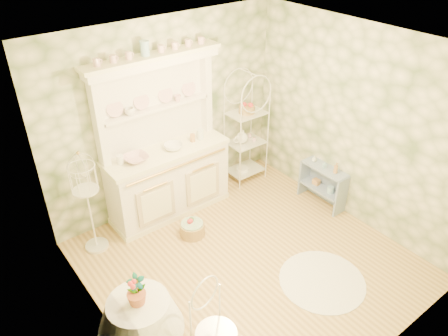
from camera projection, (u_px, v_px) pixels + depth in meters
floor at (248, 261)px, 5.52m from camera, size 3.60×3.60×0.00m
ceiling at (257, 50)px, 4.08m from camera, size 3.60×3.60×0.00m
wall_left at (98, 238)px, 3.87m from camera, size 3.60×3.60×0.00m
wall_right at (355, 127)px, 5.73m from camera, size 3.60×3.60×0.00m
wall_back at (166, 116)px, 6.01m from camera, size 3.60×3.60×0.00m
wall_front at (394, 265)px, 3.60m from camera, size 3.60×3.60×0.00m
kitchen_dresser at (166, 141)px, 5.83m from camera, size 1.87×0.61×2.29m
bakers_rack at (246, 127)px, 6.69m from camera, size 0.57×0.41×1.83m
side_shelf at (322, 185)px, 6.42m from camera, size 0.36×0.75×0.62m
round_table at (142, 329)px, 4.27m from camera, size 0.66×0.66×0.66m
cafe_chair at (216, 333)px, 4.08m from camera, size 0.49×0.49×0.93m
birdcage_stand at (88, 199)px, 5.34m from camera, size 0.39×0.39×1.54m
floor_basket at (192, 229)px, 5.91m from camera, size 0.30×0.30×0.19m
lace_rug at (322, 281)px, 5.24m from camera, size 1.20×1.20×0.01m
bowl_floral at (136, 160)px, 5.65m from camera, size 0.32×0.32×0.08m
bowl_white at (173, 149)px, 5.91m from camera, size 0.30×0.30×0.08m
cup_left at (130, 113)px, 5.49m from camera, size 0.14×0.14×0.10m
cup_right at (178, 99)px, 5.85m from camera, size 0.10×0.10×0.09m
potted_geranium at (137, 291)px, 4.00m from camera, size 0.19×0.14×0.33m
bottle_amber at (336, 169)px, 6.10m from camera, size 0.08×0.08×0.16m
bottle_blue at (324, 166)px, 6.23m from camera, size 0.06×0.06×0.10m
bottle_glass at (314, 160)px, 6.39m from camera, size 0.09×0.09×0.10m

